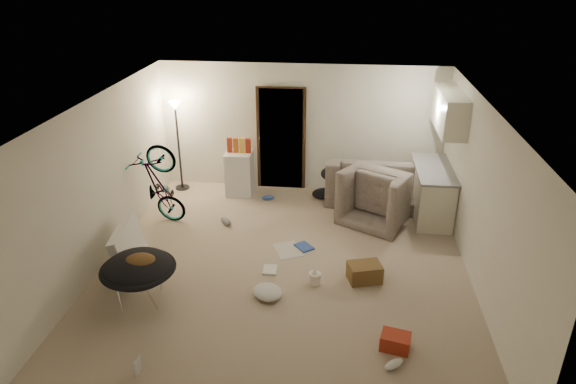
# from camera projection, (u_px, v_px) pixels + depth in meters

# --- Properties ---
(floor) EXTENTS (5.50, 6.00, 0.02)m
(floor) POSITION_uv_depth(u_px,v_px,m) (284.00, 266.00, 7.84)
(floor) COLOR tan
(floor) RESTS_ON ground
(ceiling) EXTENTS (5.50, 6.00, 0.02)m
(ceiling) POSITION_uv_depth(u_px,v_px,m) (284.00, 105.00, 6.79)
(ceiling) COLOR white
(ceiling) RESTS_ON wall_back
(wall_back) EXTENTS (5.50, 0.02, 2.50)m
(wall_back) POSITION_uv_depth(u_px,v_px,m) (302.00, 128.00, 10.03)
(wall_back) COLOR silver
(wall_back) RESTS_ON floor
(wall_front) EXTENTS (5.50, 0.02, 2.50)m
(wall_front) POSITION_uv_depth(u_px,v_px,m) (245.00, 331.00, 4.59)
(wall_front) COLOR silver
(wall_front) RESTS_ON floor
(wall_left) EXTENTS (0.02, 6.00, 2.50)m
(wall_left) POSITION_uv_depth(u_px,v_px,m) (99.00, 183.00, 7.59)
(wall_left) COLOR silver
(wall_left) RESTS_ON floor
(wall_right) EXTENTS (0.02, 6.00, 2.50)m
(wall_right) POSITION_uv_depth(u_px,v_px,m) (483.00, 201.00, 7.04)
(wall_right) COLOR silver
(wall_right) RESTS_ON floor
(doorway) EXTENTS (0.85, 0.10, 2.04)m
(doorway) POSITION_uv_depth(u_px,v_px,m) (281.00, 139.00, 10.13)
(doorway) COLOR black
(doorway) RESTS_ON floor
(door_trim) EXTENTS (0.97, 0.04, 2.10)m
(door_trim) POSITION_uv_depth(u_px,v_px,m) (281.00, 140.00, 10.10)
(door_trim) COLOR #382413
(door_trim) RESTS_ON floor
(floor_lamp) EXTENTS (0.28, 0.28, 1.81)m
(floor_lamp) POSITION_uv_depth(u_px,v_px,m) (177.00, 127.00, 9.92)
(floor_lamp) COLOR black
(floor_lamp) RESTS_ON floor
(kitchen_counter) EXTENTS (0.60, 1.50, 0.88)m
(kitchen_counter) POSITION_uv_depth(u_px,v_px,m) (431.00, 193.00, 9.22)
(kitchen_counter) COLOR silver
(kitchen_counter) RESTS_ON floor
(counter_top) EXTENTS (0.64, 1.54, 0.04)m
(counter_top) POSITION_uv_depth(u_px,v_px,m) (434.00, 169.00, 9.02)
(counter_top) COLOR gray
(counter_top) RESTS_ON kitchen_counter
(kitchen_uppers) EXTENTS (0.38, 1.40, 0.65)m
(kitchen_uppers) POSITION_uv_depth(u_px,v_px,m) (450.00, 111.00, 8.57)
(kitchen_uppers) COLOR silver
(kitchen_uppers) RESTS_ON wall_right
(sofa) EXTENTS (2.26, 0.96, 0.65)m
(sofa) POSITION_uv_depth(u_px,v_px,m) (385.00, 186.00, 9.75)
(sofa) COLOR #343C35
(sofa) RESTS_ON floor
(armchair) EXTENTS (1.47, 1.42, 0.74)m
(armchair) POSITION_uv_depth(u_px,v_px,m) (383.00, 199.00, 9.15)
(armchair) COLOR #343C35
(armchair) RESTS_ON floor
(bicycle) EXTENTS (1.61, 0.86, 0.89)m
(bicycle) POSITION_uv_depth(u_px,v_px,m) (161.00, 202.00, 8.95)
(bicycle) COLOR black
(bicycle) RESTS_ON floor
(book_asset) EXTENTS (0.23, 0.18, 0.02)m
(book_asset) POSITION_uv_depth(u_px,v_px,m) (136.00, 377.00, 5.75)
(book_asset) COLOR #A12B18
(book_asset) RESTS_ON floor
(mini_fridge) EXTENTS (0.51, 0.51, 0.86)m
(mini_fridge) POSITION_uv_depth(u_px,v_px,m) (240.00, 173.00, 10.08)
(mini_fridge) COLOR white
(mini_fridge) RESTS_ON floor
(snack_box_0) EXTENTS (0.11, 0.09, 0.30)m
(snack_box_0) POSITION_uv_depth(u_px,v_px,m) (230.00, 145.00, 9.85)
(snack_box_0) COLOR #A12B18
(snack_box_0) RESTS_ON mini_fridge
(snack_box_1) EXTENTS (0.11, 0.09, 0.30)m
(snack_box_1) POSITION_uv_depth(u_px,v_px,m) (236.00, 146.00, 9.84)
(snack_box_1) COLOR #C75D18
(snack_box_1) RESTS_ON mini_fridge
(snack_box_2) EXTENTS (0.10, 0.08, 0.30)m
(snack_box_2) POSITION_uv_depth(u_px,v_px,m) (242.00, 146.00, 9.83)
(snack_box_2) COLOR gold
(snack_box_2) RESTS_ON mini_fridge
(snack_box_3) EXTENTS (0.10, 0.08, 0.30)m
(snack_box_3) POSITION_uv_depth(u_px,v_px,m) (248.00, 146.00, 9.82)
(snack_box_3) COLOR #A12B18
(snack_box_3) RESTS_ON mini_fridge
(saucer_chair) EXTENTS (1.00, 1.00, 0.71)m
(saucer_chair) POSITION_uv_depth(u_px,v_px,m) (139.00, 275.00, 6.87)
(saucer_chair) COLOR silver
(saucer_chair) RESTS_ON floor
(hoodie) EXTENTS (0.51, 0.44, 0.22)m
(hoodie) POSITION_uv_depth(u_px,v_px,m) (140.00, 263.00, 6.75)
(hoodie) COLOR brown
(hoodie) RESTS_ON saucer_chair
(sofa_drape) EXTENTS (0.62, 0.53, 0.28)m
(sofa_drape) POSITION_uv_depth(u_px,v_px,m) (335.00, 174.00, 9.75)
(sofa_drape) COLOR black
(sofa_drape) RESTS_ON sofa
(tv_box) EXTENTS (0.42, 1.12, 0.73)m
(tv_box) POSITION_uv_depth(u_px,v_px,m) (129.00, 247.00, 7.64)
(tv_box) COLOR silver
(tv_box) RESTS_ON floor
(drink_case_a) EXTENTS (0.54, 0.45, 0.27)m
(drink_case_a) POSITION_uv_depth(u_px,v_px,m) (365.00, 272.00, 7.44)
(drink_case_a) COLOR brown
(drink_case_a) RESTS_ON floor
(drink_case_b) EXTENTS (0.39, 0.33, 0.20)m
(drink_case_b) POSITION_uv_depth(u_px,v_px,m) (395.00, 341.00, 6.15)
(drink_case_b) COLOR #A12B18
(drink_case_b) RESTS_ON floor
(juicer) EXTENTS (0.18, 0.18, 0.25)m
(juicer) POSITION_uv_depth(u_px,v_px,m) (315.00, 278.00, 7.36)
(juicer) COLOR white
(juicer) RESTS_ON floor
(newspaper) EXTENTS (0.56, 0.62, 0.01)m
(newspaper) POSITION_uv_depth(u_px,v_px,m) (288.00, 250.00, 8.25)
(newspaper) COLOR #BDB7AE
(newspaper) RESTS_ON floor
(book_blue) EXTENTS (0.35, 0.36, 0.03)m
(book_blue) POSITION_uv_depth(u_px,v_px,m) (304.00, 247.00, 8.32)
(book_blue) COLOR #2B499E
(book_blue) RESTS_ON floor
(book_white) EXTENTS (0.21, 0.27, 0.02)m
(book_white) POSITION_uv_depth(u_px,v_px,m) (270.00, 270.00, 7.72)
(book_white) COLOR silver
(book_white) RESTS_ON floor
(shoe_0) EXTENTS (0.27, 0.18, 0.09)m
(shoe_0) POSITION_uv_depth(u_px,v_px,m) (268.00, 198.00, 9.94)
(shoe_0) COLOR #2B499E
(shoe_0) RESTS_ON floor
(shoe_1) EXTENTS (0.28, 0.31, 0.11)m
(shoe_1) POSITION_uv_depth(u_px,v_px,m) (226.00, 221.00, 9.04)
(shoe_1) COLOR slate
(shoe_1) RESTS_ON floor
(shoe_4) EXTENTS (0.27, 0.25, 0.10)m
(shoe_4) POSITION_uv_depth(u_px,v_px,m) (394.00, 364.00, 5.88)
(shoe_4) COLOR white
(shoe_4) RESTS_ON floor
(clothes_lump_b) EXTENTS (0.63, 0.62, 0.14)m
(clothes_lump_b) POSITION_uv_depth(u_px,v_px,m) (324.00, 193.00, 10.06)
(clothes_lump_b) COLOR black
(clothes_lump_b) RESTS_ON floor
(clothes_lump_c) EXTENTS (0.58, 0.58, 0.14)m
(clothes_lump_c) POSITION_uv_depth(u_px,v_px,m) (267.00, 292.00, 7.11)
(clothes_lump_c) COLOR silver
(clothes_lump_c) RESTS_ON floor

